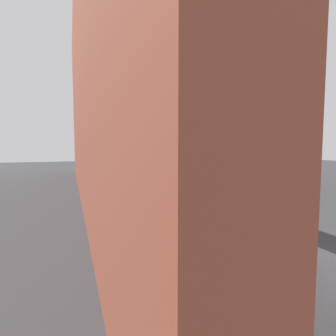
{
  "coord_description": "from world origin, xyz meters",
  "views": [
    {
      "loc": [
        -2.78,
        4.41,
        2.05
      ],
      "look_at": [
        4.72,
        1.7,
        1.4
      ],
      "focal_mm": 28.86,
      "sensor_mm": 36.0,
      "label": 1
    }
  ],
  "objects_px": {
    "bicycle_beside_lamp": "(145,204)",
    "pedestrian_by_facade": "(190,186)",
    "bicycle_mid_rack": "(127,193)",
    "transit_info_sign": "(304,166)",
    "bicycle_leaning_wall": "(151,213)",
    "bicycle_under_window": "(164,222)",
    "bicycle_far_end": "(137,198)",
    "street_lamp": "(161,116)"
  },
  "relations": [
    {
      "from": "bicycle_under_window",
      "to": "street_lamp",
      "type": "xyz_separation_m",
      "value": [
        7.28,
        -2.36,
        2.97
      ]
    },
    {
      "from": "bicycle_leaning_wall",
      "to": "bicycle_far_end",
      "type": "distance_m",
      "value": 1.87
    },
    {
      "from": "pedestrian_by_facade",
      "to": "street_lamp",
      "type": "relative_size",
      "value": 0.3
    },
    {
      "from": "bicycle_beside_lamp",
      "to": "bicycle_mid_rack",
      "type": "distance_m",
      "value": 1.8
    },
    {
      "from": "bicycle_leaning_wall",
      "to": "pedestrian_by_facade",
      "type": "relative_size",
      "value": 0.99
    },
    {
      "from": "bicycle_mid_rack",
      "to": "pedestrian_by_facade",
      "type": "relative_size",
      "value": 1.03
    },
    {
      "from": "bicycle_mid_rack",
      "to": "bicycle_under_window",
      "type": "bearing_deg",
      "value": -179.5
    },
    {
      "from": "bicycle_far_end",
      "to": "pedestrian_by_facade",
      "type": "height_order",
      "value": "pedestrian_by_facade"
    },
    {
      "from": "bicycle_beside_lamp",
      "to": "bicycle_far_end",
      "type": "relative_size",
      "value": 0.97
    },
    {
      "from": "bicycle_leaning_wall",
      "to": "pedestrian_by_facade",
      "type": "bearing_deg",
      "value": -123.48
    },
    {
      "from": "bicycle_far_end",
      "to": "bicycle_mid_rack",
      "type": "bearing_deg",
      "value": 6.97
    },
    {
      "from": "bicycle_under_window",
      "to": "bicycle_mid_rack",
      "type": "xyz_separation_m",
      "value": [
        3.63,
        0.03,
        0.0
      ]
    },
    {
      "from": "bicycle_beside_lamp",
      "to": "pedestrian_by_facade",
      "type": "relative_size",
      "value": 0.99
    },
    {
      "from": "bicycle_leaning_wall",
      "to": "bicycle_beside_lamp",
      "type": "height_order",
      "value": "same"
    },
    {
      "from": "bicycle_mid_rack",
      "to": "bicycle_far_end",
      "type": "bearing_deg",
      "value": -173.03
    },
    {
      "from": "bicycle_mid_rack",
      "to": "transit_info_sign",
      "type": "height_order",
      "value": "transit_info_sign"
    },
    {
      "from": "bicycle_under_window",
      "to": "bicycle_mid_rack",
      "type": "distance_m",
      "value": 3.63
    },
    {
      "from": "bicycle_leaning_wall",
      "to": "transit_info_sign",
      "type": "bearing_deg",
      "value": -143.3
    },
    {
      "from": "street_lamp",
      "to": "bicycle_beside_lamp",
      "type": "bearing_deg",
      "value": 157.24
    },
    {
      "from": "bicycle_leaning_wall",
      "to": "bicycle_far_end",
      "type": "height_order",
      "value": "same"
    },
    {
      "from": "bicycle_far_end",
      "to": "bicycle_mid_rack",
      "type": "distance_m",
      "value": 0.91
    },
    {
      "from": "pedestrian_by_facade",
      "to": "bicycle_mid_rack",
      "type": "bearing_deg",
      "value": 13.25
    },
    {
      "from": "bicycle_beside_lamp",
      "to": "bicycle_mid_rack",
      "type": "height_order",
      "value": "same"
    },
    {
      "from": "bicycle_under_window",
      "to": "bicycle_beside_lamp",
      "type": "xyz_separation_m",
      "value": [
        1.83,
        -0.07,
        0.0
      ]
    },
    {
      "from": "bicycle_leaning_wall",
      "to": "bicycle_mid_rack",
      "type": "distance_m",
      "value": 2.77
    },
    {
      "from": "bicycle_beside_lamp",
      "to": "bicycle_mid_rack",
      "type": "bearing_deg",
      "value": 3.39
    },
    {
      "from": "bicycle_under_window",
      "to": "bicycle_mid_rack",
      "type": "bearing_deg",
      "value": 0.5
    },
    {
      "from": "bicycle_far_end",
      "to": "transit_info_sign",
      "type": "height_order",
      "value": "transit_info_sign"
    },
    {
      "from": "bicycle_leaning_wall",
      "to": "transit_info_sign",
      "type": "distance_m",
      "value": 3.38
    },
    {
      "from": "bicycle_leaning_wall",
      "to": "pedestrian_by_facade",
      "type": "height_order",
      "value": "pedestrian_by_facade"
    },
    {
      "from": "bicycle_far_end",
      "to": "street_lamp",
      "type": "relative_size",
      "value": 0.3
    },
    {
      "from": "pedestrian_by_facade",
      "to": "bicycle_under_window",
      "type": "bearing_deg",
      "value": 115.42
    },
    {
      "from": "bicycle_beside_lamp",
      "to": "bicycle_mid_rack",
      "type": "xyz_separation_m",
      "value": [
        1.8,
        0.11,
        0.0
      ]
    },
    {
      "from": "bicycle_leaning_wall",
      "to": "bicycle_beside_lamp",
      "type": "distance_m",
      "value": 0.98
    },
    {
      "from": "bicycle_leaning_wall",
      "to": "bicycle_mid_rack",
      "type": "xyz_separation_m",
      "value": [
        2.77,
        0.01,
        -0.0
      ]
    },
    {
      "from": "bicycle_leaning_wall",
      "to": "transit_info_sign",
      "type": "xyz_separation_m",
      "value": [
        -2.53,
        -1.89,
        1.21
      ]
    },
    {
      "from": "bicycle_beside_lamp",
      "to": "transit_info_sign",
      "type": "distance_m",
      "value": 4.12
    },
    {
      "from": "bicycle_beside_lamp",
      "to": "pedestrian_by_facade",
      "type": "height_order",
      "value": "pedestrian_by_facade"
    },
    {
      "from": "bicycle_under_window",
      "to": "bicycle_leaning_wall",
      "type": "distance_m",
      "value": 0.86
    },
    {
      "from": "bicycle_under_window",
      "to": "transit_info_sign",
      "type": "xyz_separation_m",
      "value": [
        -1.68,
        -1.86,
        1.21
      ]
    },
    {
      "from": "pedestrian_by_facade",
      "to": "transit_info_sign",
      "type": "bearing_deg",
      "value": -150.98
    },
    {
      "from": "street_lamp",
      "to": "bicycle_leaning_wall",
      "type": "bearing_deg",
      "value": 159.64
    }
  ]
}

